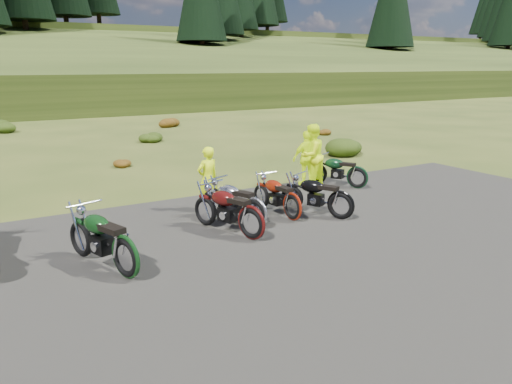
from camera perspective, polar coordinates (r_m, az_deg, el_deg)
ground at (r=10.63m, az=0.41°, el=-5.51°), size 300.00×300.00×0.00m
gravel_pad at (r=9.09m, az=6.95°, el=-9.17°), size 20.00×12.00×0.04m
hill_slope at (r=58.92m, az=-25.65°, el=9.44°), size 300.00×45.97×9.37m
conifer_38 at (r=119.82m, az=26.52°, el=19.03°), size 7.04×7.04×18.00m
conifer_39 at (r=128.20m, az=25.79°, el=19.02°), size 6.60×6.60×17.00m
conifer_40 at (r=136.60m, az=25.14°, el=19.00°), size 6.16×6.16×16.00m
conifer_41 at (r=144.93m, az=24.54°, el=18.67°), size 5.72×5.72×15.00m
shrub_3 at (r=30.70m, az=-26.98°, el=6.91°), size 1.56×1.56×0.92m
shrub_4 at (r=18.71m, az=-15.25°, el=3.42°), size 0.77×0.77×0.45m
shrub_5 at (r=24.53m, az=-12.04°, el=6.29°), size 1.03×1.03×0.61m
shrub_6 at (r=30.44m, az=-10.04°, el=8.04°), size 1.30×1.30×0.77m
shrub_7 at (r=20.88m, az=10.13°, el=5.44°), size 1.56×1.56×0.92m
shrub_8 at (r=26.80m, az=7.53°, el=6.96°), size 0.77×0.77×0.45m
motorcycle_2 at (r=9.04m, az=-14.50°, el=-9.67°), size 1.38×2.32×1.15m
motorcycle_3 at (r=11.32m, az=-0.13°, el=-4.24°), size 1.32×2.10×1.05m
motorcycle_4 at (r=10.59m, az=-0.52°, el=-5.59°), size 1.33×2.21×1.10m
motorcycle_5 at (r=12.11m, az=9.59°, el=-3.20°), size 1.48×2.05×1.03m
motorcycle_6 at (r=11.89m, az=4.15°, el=-3.37°), size 0.78×1.94×1.00m
motorcycle_7 at (r=15.20m, az=11.44°, el=0.31°), size 1.48×1.95×0.99m
person_middle at (r=12.51m, az=-5.54°, el=1.36°), size 0.66×0.49×1.63m
person_right_a at (r=15.12m, az=6.36°, el=4.08°), size 1.09×0.96×1.88m
person_right_b at (r=15.21m, az=5.87°, el=3.76°), size 1.01×0.48×1.67m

